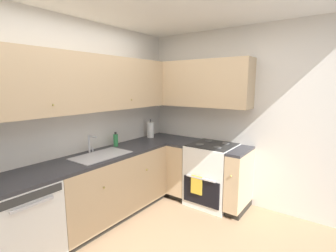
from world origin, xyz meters
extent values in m
cube|color=silver|center=(0.00, 1.45, 1.27)|extent=(3.77, 0.05, 2.53)
cube|color=silver|center=(1.86, 0.00, 1.27)|extent=(0.05, 2.96, 2.53)
cube|color=white|center=(-0.71, 1.13, 0.42)|extent=(0.60, 0.60, 0.85)
cube|color=#333333|center=(-0.71, 0.82, 0.80)|extent=(0.55, 0.01, 0.07)
cube|color=silver|center=(-0.71, 0.81, 0.73)|extent=(0.36, 0.02, 0.02)
cube|color=tan|center=(0.42, 1.13, 0.47)|extent=(1.64, 0.60, 0.76)
cube|color=black|center=(0.42, 1.16, 0.04)|extent=(1.64, 0.54, 0.09)
sphere|color=tan|center=(0.06, 0.82, 0.61)|extent=(0.02, 0.02, 0.02)
sphere|color=tan|center=(0.78, 0.82, 0.61)|extent=(0.02, 0.02, 0.02)
cube|color=#2D2D33|center=(0.42, 1.13, 0.86)|extent=(2.84, 0.60, 0.03)
cube|color=tan|center=(1.54, 0.69, 0.47)|extent=(0.60, 0.28, 0.76)
cube|color=black|center=(1.57, 0.69, 0.04)|extent=(0.54, 0.28, 0.09)
cube|color=tan|center=(1.54, -0.19, 0.47)|extent=(0.60, 0.20, 0.76)
cube|color=black|center=(1.57, -0.19, 0.04)|extent=(0.54, 0.20, 0.09)
sphere|color=tan|center=(1.22, -0.19, 0.61)|extent=(0.02, 0.02, 0.02)
cube|color=#2D2D33|center=(1.54, 0.69, 0.86)|extent=(0.60, 0.28, 0.03)
cube|color=#2D2D33|center=(1.54, -0.19, 0.86)|extent=(0.60, 0.20, 0.03)
cube|color=white|center=(1.56, 0.23, 0.44)|extent=(0.64, 0.62, 0.88)
cube|color=black|center=(1.23, 0.23, 0.28)|extent=(0.02, 0.55, 0.37)
cube|color=silver|center=(1.21, 0.23, 0.49)|extent=(0.02, 0.43, 0.02)
cube|color=black|center=(1.56, 0.23, 0.89)|extent=(0.59, 0.60, 0.01)
cube|color=white|center=(1.86, 0.23, 0.96)|extent=(0.03, 0.60, 0.15)
cylinder|color=#4C4C4C|center=(1.42, 0.09, 0.90)|extent=(0.11, 0.11, 0.01)
cylinder|color=#4C4C4C|center=(1.42, 0.37, 0.90)|extent=(0.11, 0.11, 0.01)
cylinder|color=#4C4C4C|center=(1.70, 0.09, 0.90)|extent=(0.11, 0.11, 0.01)
cylinder|color=#4C4C4C|center=(1.70, 0.37, 0.90)|extent=(0.11, 0.11, 0.01)
cube|color=gold|center=(1.21, 0.29, 0.38)|extent=(0.02, 0.17, 0.26)
cube|color=tan|center=(0.26, 1.27, 1.75)|extent=(2.52, 0.32, 0.68)
sphere|color=tan|center=(-0.30, 1.10, 1.54)|extent=(0.02, 0.02, 0.02)
sphere|color=tan|center=(0.81, 1.10, 1.54)|extent=(0.02, 0.02, 0.02)
cube|color=tan|center=(1.68, 0.60, 1.75)|extent=(0.32, 1.67, 0.68)
cube|color=#B7B7BC|center=(0.26, 1.10, 0.88)|extent=(0.69, 0.40, 0.01)
cube|color=gray|center=(0.26, 1.10, 0.84)|extent=(0.64, 0.36, 0.09)
cube|color=#99999E|center=(0.26, 1.10, 0.85)|extent=(0.02, 0.35, 0.06)
cylinder|color=silver|center=(0.26, 1.33, 1.00)|extent=(0.02, 0.02, 0.23)
cylinder|color=silver|center=(0.26, 1.25, 1.10)|extent=(0.02, 0.15, 0.02)
cylinder|color=silver|center=(0.31, 1.33, 0.91)|extent=(0.02, 0.02, 0.06)
cylinder|color=#338C4C|center=(0.69, 1.31, 0.97)|extent=(0.06, 0.06, 0.17)
cylinder|color=#262626|center=(0.69, 1.31, 1.07)|extent=(0.03, 0.03, 0.03)
cylinder|color=white|center=(1.42, 1.29, 1.01)|extent=(0.11, 0.11, 0.25)
cylinder|color=#3F3F3F|center=(1.42, 1.29, 1.03)|extent=(0.02, 0.02, 0.31)
camera|label=1|loc=(-1.61, -1.28, 1.74)|focal=26.30mm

